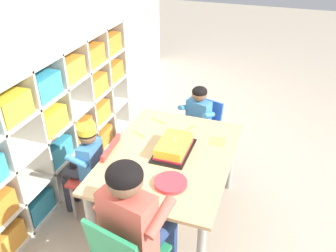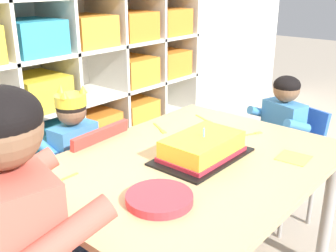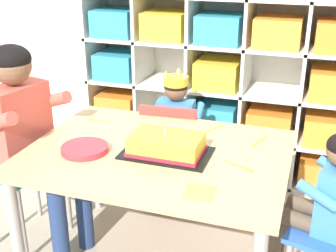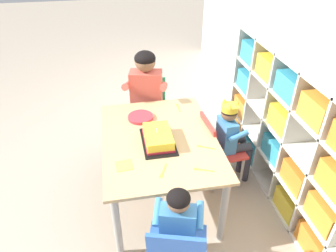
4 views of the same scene
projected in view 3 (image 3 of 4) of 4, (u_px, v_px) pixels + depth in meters
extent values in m
cube|color=silver|center=(250.00, 82.00, 3.10)|extent=(2.15, 0.01, 1.19)
cube|color=silver|center=(99.00, 75.00, 3.25)|extent=(0.02, 0.39, 1.19)
cube|color=silver|center=(144.00, 80.00, 3.15)|extent=(0.02, 0.39, 1.19)
cube|color=silver|center=(193.00, 84.00, 3.04)|extent=(0.02, 0.39, 1.19)
cube|color=silver|center=(245.00, 90.00, 2.94)|extent=(0.02, 0.39, 1.19)
cube|color=silver|center=(302.00, 95.00, 2.83)|extent=(0.02, 0.39, 1.19)
cube|color=silver|center=(240.00, 169.00, 3.16)|extent=(2.15, 0.39, 0.02)
cube|color=silver|center=(243.00, 131.00, 3.05)|extent=(2.15, 0.39, 0.02)
cube|color=silver|center=(245.00, 90.00, 2.94)|extent=(2.15, 0.39, 0.02)
cube|color=silver|center=(249.00, 45.00, 2.82)|extent=(2.15, 0.39, 0.02)
cube|color=orange|center=(123.00, 141.00, 3.37)|extent=(0.28, 0.31, 0.18)
cube|color=teal|center=(167.00, 147.00, 3.26)|extent=(0.28, 0.31, 0.18)
cube|color=yellow|center=(266.00, 161.00, 3.05)|extent=(0.28, 0.31, 0.18)
cube|color=orange|center=(321.00, 169.00, 2.95)|extent=(0.28, 0.31, 0.18)
cube|color=orange|center=(121.00, 104.00, 3.26)|extent=(0.28, 0.31, 0.18)
cube|color=teal|center=(217.00, 115.00, 3.05)|extent=(0.28, 0.31, 0.18)
cube|color=orange|center=(270.00, 121.00, 2.94)|extent=(0.28, 0.31, 0.18)
cube|color=orange|center=(327.00, 128.00, 2.84)|extent=(0.28, 0.31, 0.18)
cube|color=teal|center=(120.00, 64.00, 3.14)|extent=(0.28, 0.31, 0.18)
cube|color=yellow|center=(219.00, 73.00, 2.93)|extent=(0.28, 0.31, 0.18)
cube|color=orange|center=(333.00, 84.00, 2.72)|extent=(0.28, 0.31, 0.18)
cube|color=teal|center=(118.00, 22.00, 3.03)|extent=(0.28, 0.31, 0.18)
cube|color=yellow|center=(167.00, 25.00, 2.93)|extent=(0.28, 0.31, 0.18)
cube|color=teal|center=(221.00, 28.00, 2.82)|extent=(0.28, 0.31, 0.18)
cube|color=orange|center=(278.00, 32.00, 2.72)|extent=(0.28, 0.31, 0.18)
cube|color=tan|center=(157.00, 153.00, 2.02)|extent=(1.16, 0.87, 0.02)
cylinder|color=#9E9993|center=(17.00, 236.00, 1.97)|extent=(0.05, 0.05, 0.60)
cylinder|color=#9E9993|center=(96.00, 162.00, 2.62)|extent=(0.05, 0.05, 0.60)
cylinder|color=#9E9993|center=(277.00, 192.00, 2.32)|extent=(0.05, 0.05, 0.60)
cube|color=red|center=(175.00, 149.00, 2.66)|extent=(0.37, 0.34, 0.03)
cube|color=red|center=(169.00, 133.00, 2.46)|extent=(0.32, 0.09, 0.31)
cylinder|color=gray|center=(202.00, 169.00, 2.82)|extent=(0.02, 0.02, 0.34)
cylinder|color=gray|center=(158.00, 164.00, 2.88)|extent=(0.02, 0.02, 0.34)
cylinder|color=gray|center=(193.00, 190.00, 2.58)|extent=(0.02, 0.02, 0.34)
cylinder|color=gray|center=(146.00, 184.00, 2.65)|extent=(0.02, 0.02, 0.34)
cube|color=#3D7FBC|center=(176.00, 125.00, 2.61)|extent=(0.22, 0.13, 0.29)
sphere|color=brown|center=(176.00, 89.00, 2.53)|extent=(0.13, 0.13, 0.13)
ellipsoid|color=black|center=(176.00, 86.00, 2.52)|extent=(0.14, 0.14, 0.10)
cylinder|color=yellow|center=(176.00, 81.00, 2.51)|extent=(0.14, 0.14, 0.05)
cone|color=yellow|center=(178.00, 71.00, 2.55)|extent=(0.04, 0.04, 0.04)
cone|color=yellow|center=(184.00, 75.00, 2.46)|extent=(0.04, 0.04, 0.04)
cone|color=yellow|center=(166.00, 74.00, 2.48)|extent=(0.04, 0.04, 0.04)
cylinder|color=#33333D|center=(190.00, 137.00, 2.74)|extent=(0.08, 0.21, 0.07)
cylinder|color=#33333D|center=(170.00, 135.00, 2.76)|extent=(0.08, 0.21, 0.07)
cylinder|color=#33333D|center=(192.00, 160.00, 2.91)|extent=(0.06, 0.06, 0.36)
cylinder|color=#33333D|center=(174.00, 158.00, 2.94)|extent=(0.06, 0.06, 0.36)
cylinder|color=#3D7FBC|center=(198.00, 114.00, 2.59)|extent=(0.06, 0.18, 0.10)
cylinder|color=#3D7FBC|center=(157.00, 110.00, 2.65)|extent=(0.06, 0.18, 0.10)
cube|color=#238451|center=(25.00, 165.00, 2.30)|extent=(0.38, 0.44, 0.03)
cube|color=#238451|center=(2.00, 131.00, 2.30)|extent=(0.14, 0.35, 0.29)
cylinder|color=gray|center=(23.00, 225.00, 2.20)|extent=(0.02, 0.02, 0.42)
cylinder|color=gray|center=(68.00, 196.00, 2.45)|extent=(0.02, 0.02, 0.42)
cylinder|color=gray|center=(36.00, 184.00, 2.57)|extent=(0.02, 0.02, 0.42)
cube|color=#D15647|center=(19.00, 126.00, 2.21)|extent=(0.22, 0.33, 0.42)
sphere|color=brown|center=(11.00, 65.00, 2.09)|extent=(0.19, 0.19, 0.19)
ellipsoid|color=black|center=(10.00, 59.00, 2.08)|extent=(0.19, 0.19, 0.14)
cylinder|color=navy|center=(31.00, 173.00, 2.14)|extent=(0.31, 0.16, 0.10)
cylinder|color=navy|center=(58.00, 159.00, 2.28)|extent=(0.31, 0.16, 0.10)
cylinder|color=navy|center=(59.00, 227.00, 2.16)|extent=(0.08, 0.08, 0.44)
cylinder|color=navy|center=(84.00, 209.00, 2.30)|extent=(0.08, 0.08, 0.44)
cylinder|color=#D15647|center=(51.00, 101.00, 2.28)|extent=(0.26, 0.12, 0.14)
cube|color=blue|center=(330.00, 231.00, 1.87)|extent=(0.38, 0.43, 0.03)
cylinder|color=gray|center=(310.00, 242.00, 2.12)|extent=(0.02, 0.02, 0.37)
cube|color=#3D7FBC|center=(336.00, 199.00, 1.81)|extent=(0.17, 0.23, 0.29)
cylinder|color=brown|center=(312.00, 208.00, 1.96)|extent=(0.22, 0.13, 0.07)
cylinder|color=brown|center=(302.00, 222.00, 1.86)|extent=(0.22, 0.13, 0.07)
cylinder|color=brown|center=(284.00, 242.00, 2.10)|extent=(0.06, 0.06, 0.39)
cylinder|color=#3D7FBC|center=(317.00, 195.00, 1.71)|extent=(0.18, 0.09, 0.10)
cube|color=black|center=(167.00, 153.00, 1.99)|extent=(0.39, 0.24, 0.01)
cube|color=yellow|center=(167.00, 144.00, 1.97)|extent=(0.31, 0.20, 0.08)
cube|color=red|center=(167.00, 151.00, 1.98)|extent=(0.32, 0.21, 0.02)
cylinder|color=#4CB2E5|center=(165.00, 132.00, 1.94)|extent=(0.01, 0.01, 0.04)
cylinder|color=#DB333D|center=(85.00, 149.00, 2.01)|extent=(0.21, 0.21, 0.03)
cube|color=#F4DB4C|center=(200.00, 192.00, 1.68)|extent=(0.12, 0.12, 0.00)
cube|color=yellow|center=(216.00, 128.00, 2.26)|extent=(0.06, 0.10, 0.00)
cube|color=yellow|center=(206.00, 132.00, 2.21)|extent=(0.03, 0.04, 0.00)
cube|color=yellow|center=(261.00, 141.00, 2.12)|extent=(0.05, 0.10, 0.00)
cube|color=yellow|center=(253.00, 145.00, 2.07)|extent=(0.03, 0.04, 0.00)
cube|color=yellow|center=(235.00, 165.00, 1.89)|extent=(0.10, 0.05, 0.00)
cube|color=yellow|center=(250.00, 170.00, 1.84)|extent=(0.04, 0.03, 0.00)
cube|color=yellow|center=(101.00, 121.00, 2.34)|extent=(0.10, 0.01, 0.00)
cube|color=yellow|center=(89.00, 119.00, 2.37)|extent=(0.04, 0.02, 0.00)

